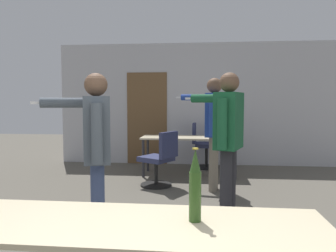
# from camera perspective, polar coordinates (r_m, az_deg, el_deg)

# --- Properties ---
(back_wall) EXTENTS (6.16, 0.12, 2.69)m
(back_wall) POSITION_cam_1_polar(r_m,az_deg,el_deg) (7.32, 4.69, 3.74)
(back_wall) COLOR #BCBCC1
(back_wall) RESTS_ON ground_plane
(conference_table_near) EXTENTS (2.21, 0.66, 0.73)m
(conference_table_near) POSITION_cam_1_polar(r_m,az_deg,el_deg) (1.91, -7.11, -18.13)
(conference_table_near) COLOR #C6B793
(conference_table_near) RESTS_ON ground_plane
(conference_table_far) EXTENTS (1.80, 0.65, 0.73)m
(conference_table_far) POSITION_cam_1_polar(r_m,az_deg,el_deg) (6.23, 3.72, -2.59)
(conference_table_far) COLOR #C6B793
(conference_table_far) RESTS_ON ground_plane
(person_center_tall) EXTENTS (0.77, 0.70, 1.77)m
(person_center_tall) POSITION_cam_1_polar(r_m,az_deg,el_deg) (5.16, 7.86, 0.64)
(person_center_tall) COLOR slate
(person_center_tall) RESTS_ON ground_plane
(person_far_watching) EXTENTS (0.88, 0.61, 1.67)m
(person_far_watching) POSITION_cam_1_polar(r_m,az_deg,el_deg) (3.26, -12.55, -2.70)
(person_far_watching) COLOR #3D4C75
(person_far_watching) RESTS_ON ground_plane
(person_right_polo) EXTENTS (0.73, 0.83, 1.74)m
(person_right_polo) POSITION_cam_1_polar(r_m,az_deg,el_deg) (3.93, 10.31, -0.94)
(person_right_polo) COLOR #28282D
(person_right_polo) RESTS_ON ground_plane
(office_chair_side_rolled) EXTENTS (0.56, 0.52, 0.95)m
(office_chair_side_rolled) POSITION_cam_1_polar(r_m,az_deg,el_deg) (6.96, 6.09, -3.62)
(office_chair_side_rolled) COLOR black
(office_chair_side_rolled) RESTS_ON ground_plane
(office_chair_mid_tucked) EXTENTS (0.68, 0.65, 0.92)m
(office_chair_mid_tucked) POSITION_cam_1_polar(r_m,az_deg,el_deg) (5.41, -1.45, -6.11)
(office_chair_mid_tucked) COLOR black
(office_chair_mid_tucked) RESTS_ON ground_plane
(beer_bottle) EXTENTS (0.07, 0.07, 0.41)m
(beer_bottle) POSITION_cam_1_polar(r_m,az_deg,el_deg) (1.84, 4.75, -10.51)
(beer_bottle) COLOR #2D511E
(beer_bottle) RESTS_ON conference_table_near
(drink_cup) EXTENTS (0.07, 0.07, 0.09)m
(drink_cup) POSITION_cam_1_polar(r_m,az_deg,el_deg) (6.31, 7.18, -1.41)
(drink_cup) COLOR #232328
(drink_cup) RESTS_ON conference_table_far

